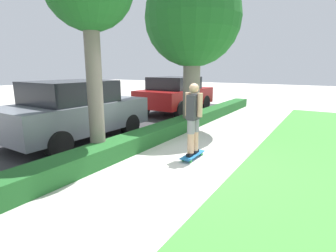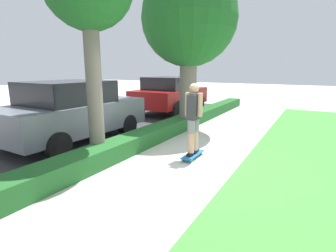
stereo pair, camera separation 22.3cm
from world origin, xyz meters
The scene contains 8 objects.
ground_plane centered at (0.00, 0.00, 0.00)m, with size 60.00×60.00×0.00m, color beige.
street_asphalt centered at (0.00, 4.20, 0.00)m, with size 18.47×5.00×0.01m.
hedge_row centered at (0.00, 1.60, 0.20)m, with size 18.47×0.60×0.39m.
skateboard centered at (0.32, 0.06, 0.07)m, with size 0.82×0.24×0.09m.
skater_person centered at (0.32, 0.06, 0.94)m, with size 0.49×0.41×1.60m.
tree_far centered at (2.87, 1.41, 3.45)m, with size 2.96×2.96×4.99m.
parked_car_middle centered at (-0.06, 3.54, 0.85)m, with size 4.05×2.07×1.67m.
parked_car_rear centered at (5.43, 3.49, 0.85)m, with size 3.87×2.05×1.62m.
Camera 2 is at (-4.90, -2.25, 2.01)m, focal length 28.00 mm.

